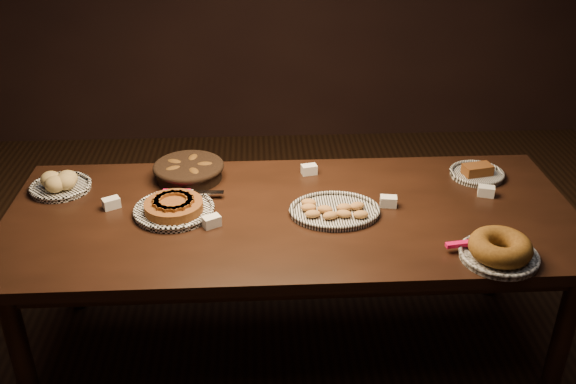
{
  "coord_description": "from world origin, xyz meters",
  "views": [
    {
      "loc": [
        -0.14,
        -2.31,
        2.12
      ],
      "look_at": [
        -0.01,
        0.05,
        0.82
      ],
      "focal_mm": 40.0,
      "sensor_mm": 36.0,
      "label": 1
    }
  ],
  "objects_px": {
    "buffet_table": "(292,227)",
    "bundt_cake_plate": "(499,250)",
    "apple_tart_plate": "(174,208)",
    "madeleine_platter": "(334,211)"
  },
  "relations": [
    {
      "from": "apple_tart_plate",
      "to": "bundt_cake_plate",
      "type": "relative_size",
      "value": 1.11
    },
    {
      "from": "bundt_cake_plate",
      "to": "buffet_table",
      "type": "bearing_deg",
      "value": 147.64
    },
    {
      "from": "madeleine_platter",
      "to": "bundt_cake_plate",
      "type": "height_order",
      "value": "bundt_cake_plate"
    },
    {
      "from": "buffet_table",
      "to": "madeleine_platter",
      "type": "distance_m",
      "value": 0.2
    },
    {
      "from": "apple_tart_plate",
      "to": "madeleine_platter",
      "type": "xyz_separation_m",
      "value": [
        0.67,
        -0.05,
        -0.01
      ]
    },
    {
      "from": "apple_tart_plate",
      "to": "bundt_cake_plate",
      "type": "xyz_separation_m",
      "value": [
        1.24,
        -0.4,
        0.02
      ]
    },
    {
      "from": "buffet_table",
      "to": "apple_tart_plate",
      "type": "distance_m",
      "value": 0.5
    },
    {
      "from": "madeleine_platter",
      "to": "bundt_cake_plate",
      "type": "xyz_separation_m",
      "value": [
        0.57,
        -0.36,
        0.02
      ]
    },
    {
      "from": "buffet_table",
      "to": "bundt_cake_plate",
      "type": "bearing_deg",
      "value": -26.83
    },
    {
      "from": "buffet_table",
      "to": "madeleine_platter",
      "type": "bearing_deg",
      "value": -7.51
    }
  ]
}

